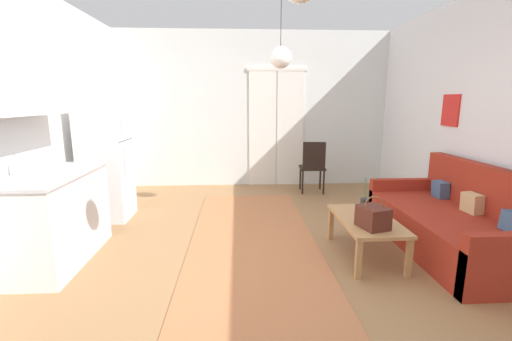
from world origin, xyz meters
The scene contains 11 objects.
ground_plane centered at (0.00, 0.00, -0.05)m, with size 5.52×7.29×0.10m, color #996D44.
wall_back centered at (0.02, 3.39, 1.39)m, with size 5.12×0.13×2.80m.
area_rug centered at (-0.13, 0.71, 0.01)m, with size 1.41×3.62×0.01m, color #B26B42.
couch centered at (2.02, 0.32, 0.27)m, with size 0.94×2.00×0.91m.
coffee_table centered at (1.00, 0.21, 0.35)m, with size 0.54×0.99×0.40m.
bamboo_vase centered at (1.03, 0.36, 0.49)m, with size 0.09×0.09×0.39m.
handbag centered at (0.96, -0.05, 0.51)m, with size 0.29×0.32×0.31m.
refrigerator centered at (-2.04, 1.55, 0.79)m, with size 0.58×0.58×1.58m.
kitchen_counter centered at (-2.13, 0.27, 0.75)m, with size 0.62×1.26×2.01m.
accent_chair centered at (0.99, 2.69, 0.50)m, with size 0.44×0.43×0.90m.
pendant_lamp_far centered at (0.25, 1.44, 2.10)m, with size 0.27×0.27×0.84m.
Camera 1 is at (-0.29, -3.02, 1.57)m, focal length 24.05 mm.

